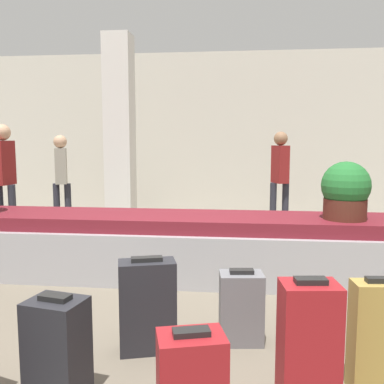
% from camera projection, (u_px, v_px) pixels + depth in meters
% --- Properties ---
extents(ground_plane, '(18.00, 18.00, 0.00)m').
position_uv_depth(ground_plane, '(169.00, 339.00, 3.18)').
color(ground_plane, '#6B6051').
extents(back_wall, '(18.00, 0.06, 3.20)m').
position_uv_depth(back_wall, '(215.00, 134.00, 8.55)').
color(back_wall, beige).
rests_on(back_wall, ground_plane).
extents(carousel, '(7.76, 0.96, 0.68)m').
position_uv_depth(carousel, '(192.00, 247.00, 4.63)').
color(carousel, '#9E9EA3').
rests_on(carousel, ground_plane).
extents(pillar, '(0.44, 0.44, 3.20)m').
position_uv_depth(pillar, '(120.00, 133.00, 7.14)').
color(pillar, silver).
rests_on(pillar, ground_plane).
extents(suitcase_0, '(0.35, 0.30, 0.63)m').
position_uv_depth(suitcase_0, '(57.00, 351.00, 2.39)').
color(suitcase_0, '#232328').
rests_on(suitcase_0, ground_plane).
extents(suitcase_2, '(0.33, 0.26, 0.75)m').
position_uv_depth(suitcase_2, '(308.00, 348.00, 2.30)').
color(suitcase_2, maroon).
rests_on(suitcase_2, ground_plane).
extents(suitcase_4, '(0.34, 0.25, 0.55)m').
position_uv_depth(suitcase_4, '(241.00, 308.00, 3.11)').
color(suitcase_4, slate).
rests_on(suitcase_4, ground_plane).
extents(suitcase_5, '(0.33, 0.19, 0.69)m').
position_uv_depth(suitcase_5, '(378.00, 337.00, 2.49)').
color(suitcase_5, '#A3843D').
rests_on(suitcase_5, ground_plane).
extents(suitcase_7, '(0.43, 0.31, 0.68)m').
position_uv_depth(suitcase_7, '(147.00, 306.00, 2.98)').
color(suitcase_7, '#232328').
rests_on(suitcase_7, ground_plane).
extents(suitcase_8, '(0.40, 0.33, 0.53)m').
position_uv_depth(suitcase_8, '(191.00, 380.00, 2.19)').
color(suitcase_8, maroon).
rests_on(suitcase_8, ground_plane).
extents(potted_plant_1, '(0.49, 0.49, 0.59)m').
position_uv_depth(potted_plant_1, '(346.00, 191.00, 4.32)').
color(potted_plant_1, '#4C2319').
rests_on(potted_plant_1, carousel).
extents(traveler_0, '(0.31, 0.36, 1.56)m').
position_uv_depth(traveler_0, '(61.00, 173.00, 7.18)').
color(traveler_0, '#282833').
rests_on(traveler_0, ground_plane).
extents(traveler_1, '(0.31, 0.36, 1.62)m').
position_uv_depth(traveler_1, '(280.00, 172.00, 7.04)').
color(traveler_1, '#282833').
rests_on(traveler_1, ground_plane).
extents(traveler_2, '(0.31, 0.34, 1.71)m').
position_uv_depth(traveler_2, '(4.00, 171.00, 6.31)').
color(traveler_2, '#282833').
rests_on(traveler_2, ground_plane).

